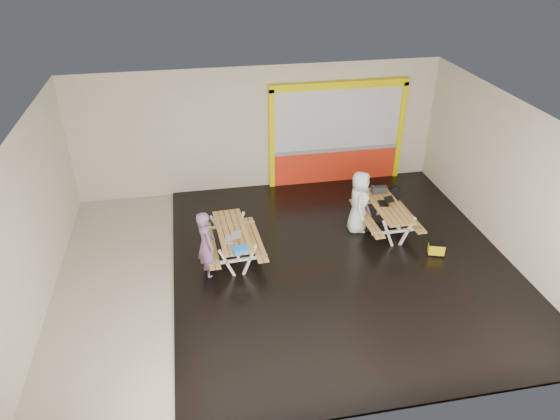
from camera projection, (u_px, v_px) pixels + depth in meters
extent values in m
cube|color=beige|center=(287.00, 269.00, 11.30)|extent=(10.00, 8.00, 0.01)
cube|color=white|center=(289.00, 119.00, 9.53)|extent=(10.00, 8.00, 0.01)
cube|color=beige|center=(259.00, 130.00, 13.81)|extent=(10.00, 0.01, 3.50)
cube|color=beige|center=(345.00, 339.00, 7.02)|extent=(10.00, 0.01, 3.50)
cube|color=beige|center=(31.00, 224.00, 9.62)|extent=(0.01, 8.00, 3.50)
cube|color=beige|center=(509.00, 180.00, 11.21)|extent=(0.01, 8.00, 3.50)
cube|color=black|center=(341.00, 261.00, 11.49)|extent=(7.50, 7.98, 0.05)
cube|color=red|center=(335.00, 166.00, 14.73)|extent=(3.60, 0.12, 1.00)
cube|color=gray|center=(336.00, 149.00, 14.46)|extent=(3.60, 0.14, 0.10)
cube|color=silver|center=(338.00, 119.00, 14.01)|extent=(3.60, 0.08, 1.72)
cube|color=#FFF100|center=(272.00, 140.00, 13.94)|extent=(0.14, 0.16, 2.90)
cube|color=#FFF100|center=(400.00, 131.00, 14.54)|extent=(0.14, 0.16, 2.90)
cube|color=#FFF100|center=(340.00, 85.00, 13.51)|extent=(3.88, 0.16, 0.20)
cube|color=tan|center=(220.00, 233.00, 11.22)|extent=(0.22, 1.87, 0.04)
cube|color=tan|center=(226.00, 232.00, 11.25)|extent=(0.22, 1.87, 0.04)
cube|color=tan|center=(232.00, 231.00, 11.28)|extent=(0.22, 1.87, 0.04)
cube|color=tan|center=(238.00, 231.00, 11.31)|extent=(0.22, 1.87, 0.04)
cube|color=tan|center=(244.00, 230.00, 11.33)|extent=(0.22, 1.87, 0.04)
cube|color=white|center=(227.00, 263.00, 10.80)|extent=(0.35, 0.08, 0.75)
cube|color=white|center=(249.00, 260.00, 10.90)|extent=(0.35, 0.08, 0.75)
cube|color=white|center=(238.00, 260.00, 10.83)|extent=(1.28, 0.13, 0.06)
cube|color=white|center=(238.00, 251.00, 10.71)|extent=(0.63, 0.09, 0.06)
cube|color=white|center=(218.00, 229.00, 11.99)|extent=(0.35, 0.08, 0.75)
cube|color=white|center=(238.00, 226.00, 12.09)|extent=(0.35, 0.08, 0.75)
cube|color=white|center=(228.00, 226.00, 12.02)|extent=(1.28, 0.13, 0.06)
cube|color=white|center=(227.00, 217.00, 11.90)|extent=(0.63, 0.09, 0.06)
cube|color=white|center=(233.00, 238.00, 11.37)|extent=(0.14, 1.53, 0.06)
cube|color=tan|center=(207.00, 245.00, 11.30)|extent=(0.22, 1.87, 0.04)
cube|color=tan|center=(213.00, 244.00, 11.33)|extent=(0.22, 1.87, 0.04)
cube|color=tan|center=(252.00, 239.00, 11.51)|extent=(0.22, 1.87, 0.04)
cube|color=tan|center=(258.00, 238.00, 11.54)|extent=(0.22, 1.87, 0.04)
cube|color=tan|center=(377.00, 207.00, 12.22)|extent=(0.17, 1.88, 0.04)
cube|color=tan|center=(382.00, 206.00, 12.25)|extent=(0.17, 1.88, 0.04)
cube|color=tan|center=(387.00, 205.00, 12.27)|extent=(0.17, 1.88, 0.04)
cube|color=tan|center=(392.00, 205.00, 12.30)|extent=(0.17, 1.88, 0.04)
cube|color=tan|center=(397.00, 204.00, 12.32)|extent=(0.17, 1.88, 0.04)
cube|color=white|center=(388.00, 234.00, 11.80)|extent=(0.35, 0.07, 0.75)
cube|color=white|center=(407.00, 231.00, 11.89)|extent=(0.35, 0.07, 0.75)
cube|color=white|center=(398.00, 231.00, 11.82)|extent=(1.28, 0.09, 0.06)
cube|color=white|center=(399.00, 222.00, 11.70)|extent=(0.63, 0.07, 0.06)
cube|color=white|center=(366.00, 204.00, 13.00)|extent=(0.35, 0.07, 0.75)
cube|color=white|center=(384.00, 202.00, 13.09)|extent=(0.35, 0.07, 0.75)
cube|color=white|center=(375.00, 202.00, 13.02)|extent=(1.28, 0.09, 0.06)
cube|color=white|center=(376.00, 194.00, 12.90)|extent=(0.63, 0.07, 0.06)
cube|color=white|center=(386.00, 212.00, 12.37)|extent=(0.10, 1.54, 0.06)
cube|color=tan|center=(364.00, 218.00, 12.31)|extent=(0.16, 1.88, 0.04)
cube|color=tan|center=(369.00, 217.00, 12.33)|extent=(0.16, 1.88, 0.04)
cube|color=tan|center=(403.00, 213.00, 12.50)|extent=(0.16, 1.88, 0.04)
cube|color=tan|center=(408.00, 213.00, 12.52)|extent=(0.16, 1.88, 0.04)
imported|color=slate|center=(206.00, 245.00, 10.72)|extent=(0.54, 0.67, 1.59)
imported|color=white|center=(359.00, 202.00, 12.29)|extent=(0.73, 0.91, 1.61)
cube|color=silver|center=(230.00, 239.00, 10.96)|extent=(0.29, 0.36, 0.02)
cube|color=silver|center=(237.00, 235.00, 10.90)|extent=(0.27, 0.36, 0.06)
cube|color=silver|center=(236.00, 235.00, 10.90)|extent=(0.23, 0.32, 0.05)
cube|color=black|center=(383.00, 203.00, 12.31)|extent=(0.25, 0.33, 0.02)
cube|color=black|center=(389.00, 199.00, 12.26)|extent=(0.24, 0.33, 0.06)
cube|color=silver|center=(389.00, 199.00, 12.26)|extent=(0.20, 0.29, 0.05)
cube|color=blue|center=(240.00, 250.00, 10.55)|extent=(0.36, 0.30, 0.09)
cube|color=black|center=(379.00, 189.00, 12.76)|extent=(0.39, 0.21, 0.17)
cylinder|color=black|center=(380.00, 185.00, 12.70)|extent=(0.29, 0.03, 0.02)
cube|color=black|center=(394.00, 194.00, 12.92)|extent=(0.26, 0.18, 0.35)
cylinder|color=black|center=(395.00, 187.00, 12.82)|extent=(0.18, 0.18, 0.09)
cube|color=black|center=(373.00, 227.00, 12.58)|extent=(0.43, 0.38, 0.14)
cube|color=black|center=(435.00, 254.00, 11.68)|extent=(0.43, 0.35, 0.04)
cube|color=#E4B10E|center=(436.00, 249.00, 11.61)|extent=(0.41, 0.32, 0.28)
cube|color=black|center=(437.00, 243.00, 11.54)|extent=(0.43, 0.35, 0.03)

